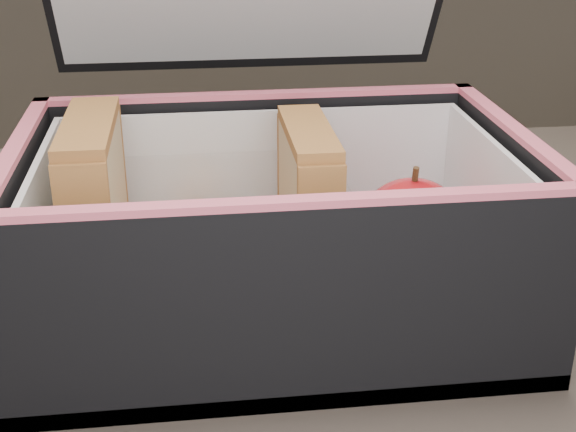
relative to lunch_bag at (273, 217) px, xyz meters
name	(u,v)px	position (x,y,z in m)	size (l,w,h in m)	color
lunch_bag	(273,217)	(0.00, 0.00, 0.00)	(0.31, 0.31, 0.29)	black
plastic_tub	(206,242)	(-0.04, 0.00, -0.02)	(0.18, 0.13, 0.07)	white
sandwich_left	(97,212)	(-0.11, 0.00, 0.01)	(0.03, 0.10, 0.12)	#C9B283
sandwich_right	(308,208)	(0.02, 0.00, 0.00)	(0.03, 0.10, 0.11)	#C9B283
carrot_sticks	(204,266)	(-0.04, 0.00, -0.03)	(0.05, 0.15, 0.03)	#F25400
paper_napkin	(404,273)	(0.09, 0.01, -0.05)	(0.07, 0.07, 0.01)	white
red_apple	(412,226)	(0.09, 0.00, -0.01)	(0.07, 0.07, 0.07)	maroon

